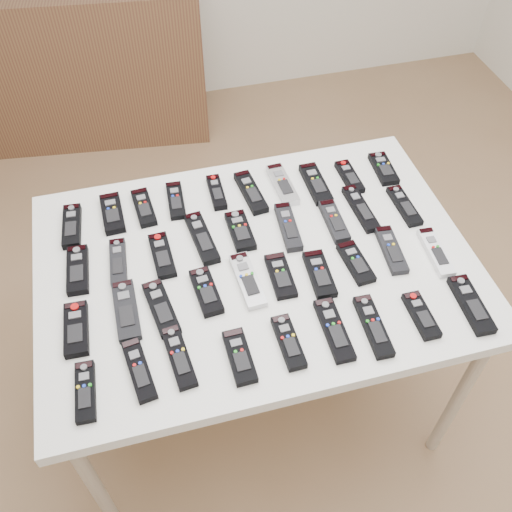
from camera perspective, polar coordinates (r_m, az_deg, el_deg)
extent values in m
plane|color=olive|center=(2.35, 1.77, -10.85)|extent=(4.00, 4.00, 0.00)
cube|color=white|center=(1.66, 0.00, -0.91)|extent=(1.25, 0.88, 0.04)
cylinder|color=beige|center=(1.81, -15.51, -21.68)|extent=(0.04, 0.04, 0.74)
cylinder|color=beige|center=(1.97, 19.58, -13.22)|extent=(0.04, 0.04, 0.74)
cylinder|color=beige|center=(2.20, -17.01, -2.97)|extent=(0.04, 0.04, 0.74)
cylinder|color=beige|center=(2.34, 11.10, 2.54)|extent=(0.04, 0.04, 0.74)
cube|color=#502D20|center=(3.35, -20.37, 17.09)|extent=(1.69, 0.58, 0.83)
cube|color=black|center=(1.81, -17.94, 2.86)|extent=(0.06, 0.17, 0.02)
cube|color=black|center=(1.82, -14.16, 4.14)|extent=(0.07, 0.17, 0.02)
cube|color=black|center=(1.82, -11.15, 4.77)|extent=(0.06, 0.16, 0.02)
cube|color=black|center=(1.82, -8.02, 5.51)|extent=(0.06, 0.16, 0.02)
cube|color=black|center=(1.84, -3.96, 6.38)|extent=(0.05, 0.15, 0.02)
cube|color=black|center=(1.83, -0.52, 6.38)|extent=(0.07, 0.19, 0.02)
cube|color=#B7B7BC|center=(1.86, 2.67, 7.13)|extent=(0.06, 0.19, 0.02)
cube|color=black|center=(1.87, 5.98, 7.20)|extent=(0.06, 0.18, 0.02)
cube|color=black|center=(1.91, 9.32, 7.80)|extent=(0.05, 0.15, 0.02)
cube|color=black|center=(1.97, 12.63, 8.52)|extent=(0.07, 0.15, 0.02)
cube|color=black|center=(1.68, -17.40, -1.34)|extent=(0.07, 0.17, 0.02)
cube|color=black|center=(1.67, -13.62, -0.62)|extent=(0.06, 0.17, 0.02)
cube|color=black|center=(1.67, -9.37, 0.06)|extent=(0.06, 0.17, 0.02)
cube|color=black|center=(1.70, -5.43, 1.79)|extent=(0.07, 0.21, 0.02)
cube|color=black|center=(1.71, -1.59, 2.52)|extent=(0.06, 0.16, 0.02)
cube|color=black|center=(1.72, 3.24, 2.93)|extent=(0.06, 0.19, 0.02)
cube|color=black|center=(1.75, 7.81, 3.46)|extent=(0.05, 0.17, 0.02)
cube|color=black|center=(1.81, 10.41, 4.70)|extent=(0.05, 0.20, 0.02)
cube|color=black|center=(1.85, 14.61, 4.88)|extent=(0.05, 0.17, 0.02)
cube|color=black|center=(1.56, -17.54, -6.98)|extent=(0.07, 0.17, 0.02)
cube|color=black|center=(1.56, -12.85, -5.33)|extent=(0.06, 0.19, 0.02)
cube|color=black|center=(1.55, -9.46, -5.14)|extent=(0.08, 0.19, 0.02)
cube|color=black|center=(1.57, -5.00, -3.56)|extent=(0.07, 0.16, 0.02)
cube|color=#B7B7BC|center=(1.59, -0.85, -2.44)|extent=(0.06, 0.20, 0.02)
cube|color=black|center=(1.60, 2.48, -1.99)|extent=(0.06, 0.16, 0.02)
cube|color=black|center=(1.61, 6.37, -1.82)|extent=(0.07, 0.17, 0.02)
cube|color=black|center=(1.65, 9.95, -0.66)|extent=(0.07, 0.16, 0.02)
cube|color=black|center=(1.71, 13.36, 0.60)|extent=(0.07, 0.18, 0.02)
cube|color=silver|center=(1.73, 17.52, 0.37)|extent=(0.06, 0.18, 0.02)
cube|color=black|center=(1.46, -16.69, -12.86)|extent=(0.05, 0.16, 0.02)
cube|color=black|center=(1.46, -11.61, -11.09)|extent=(0.07, 0.18, 0.02)
cube|color=black|center=(1.46, -7.71, -9.96)|extent=(0.07, 0.19, 0.02)
cube|color=black|center=(1.45, -1.65, -10.02)|extent=(0.06, 0.16, 0.02)
cube|color=black|center=(1.47, 3.27, -8.59)|extent=(0.05, 0.16, 0.02)
cube|color=black|center=(1.50, 7.81, -7.32)|extent=(0.06, 0.19, 0.02)
cube|color=black|center=(1.52, 11.64, -6.89)|extent=(0.06, 0.19, 0.02)
cube|color=black|center=(1.58, 16.19, -5.72)|extent=(0.05, 0.15, 0.02)
cube|color=black|center=(1.64, 20.72, -4.56)|extent=(0.06, 0.19, 0.02)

